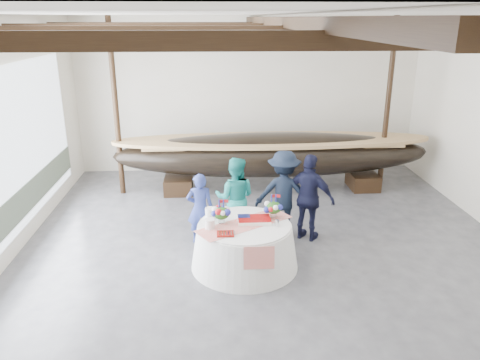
{
  "coord_description": "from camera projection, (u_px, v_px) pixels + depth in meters",
  "views": [
    {
      "loc": [
        -1.08,
        -7.81,
        4.45
      ],
      "look_at": [
        -0.52,
        1.4,
        1.23
      ],
      "focal_mm": 35.0,
      "sensor_mm": 36.0,
      "label": 1
    }
  ],
  "objects": [
    {
      "name": "tabletop_items",
      "position": [
        244.0,
        214.0,
        8.64
      ],
      "size": [
        1.86,
        1.44,
        0.4
      ],
      "color": "red",
      "rests_on": "banquet_table"
    },
    {
      "name": "guest_woman_blue",
      "position": [
        200.0,
        208.0,
        9.55
      ],
      "size": [
        0.55,
        0.37,
        1.5
      ],
      "primitive_type": "imported",
      "rotation": [
        0.0,
        0.0,
        3.16
      ],
      "color": "navy",
      "rests_on": "ground"
    },
    {
      "name": "pavilion_structure",
      "position": [
        272.0,
        44.0,
        8.25
      ],
      "size": [
        9.8,
        11.76,
        4.5
      ],
      "color": "black",
      "rests_on": "ground"
    },
    {
      "name": "guest_woman_teal",
      "position": [
        235.0,
        198.0,
        9.77
      ],
      "size": [
        0.95,
        0.8,
        1.75
      ],
      "primitive_type": "imported",
      "rotation": [
        0.0,
        0.0,
        2.97
      ],
      "color": "teal",
      "rests_on": "ground"
    },
    {
      "name": "open_bay",
      "position": [
        11.0,
        162.0,
        8.95
      ],
      "size": [
        0.03,
        7.0,
        3.2
      ],
      "color": "silver",
      "rests_on": "ground"
    },
    {
      "name": "guest_man_right",
      "position": [
        309.0,
        198.0,
        9.64
      ],
      "size": [
        1.15,
        0.98,
        1.85
      ],
      "primitive_type": "imported",
      "rotation": [
        0.0,
        0.0,
        2.55
      ],
      "color": "black",
      "rests_on": "ground"
    },
    {
      "name": "guest_man_left",
      "position": [
        284.0,
        193.0,
        9.87
      ],
      "size": [
        1.29,
        0.87,
        1.86
      ],
      "primitive_type": "imported",
      "rotation": [
        0.0,
        0.0,
        2.99
      ],
      "color": "black",
      "rests_on": "ground"
    },
    {
      "name": "ceiling",
      "position": [
        278.0,
        14.0,
        7.41
      ],
      "size": [
        10.0,
        12.0,
        0.01
      ],
      "primitive_type": "cube",
      "color": "white",
      "rests_on": "wall_back"
    },
    {
      "name": "banquet_table",
      "position": [
        245.0,
        245.0,
        8.72
      ],
      "size": [
        2.0,
        2.0,
        0.86
      ],
      "color": "silver",
      "rests_on": "ground"
    },
    {
      "name": "floor",
      "position": [
        272.0,
        265.0,
        8.89
      ],
      "size": [
        10.0,
        12.0,
        0.01
      ],
      "primitive_type": "cube",
      "color": "#3D3D42",
      "rests_on": "ground"
    },
    {
      "name": "wall_back",
      "position": [
        248.0,
        96.0,
        13.8
      ],
      "size": [
        10.0,
        0.02,
        4.5
      ],
      "primitive_type": "cube",
      "color": "silver",
      "rests_on": "ground"
    },
    {
      "name": "longboat_display",
      "position": [
        272.0,
        154.0,
        12.43
      ],
      "size": [
        8.4,
        1.68,
        1.57
      ],
      "color": "black",
      "rests_on": "ground"
    }
  ]
}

